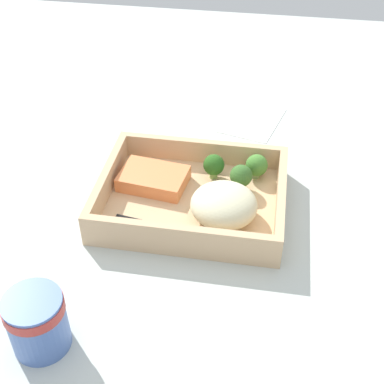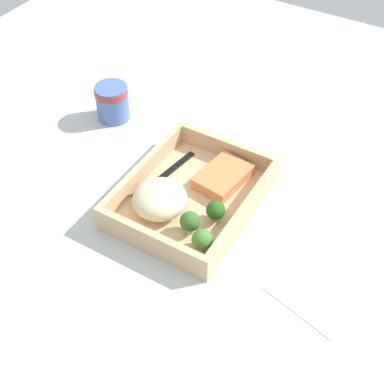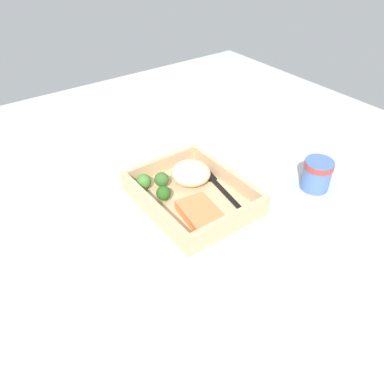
{
  "view_description": "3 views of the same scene",
  "coord_description": "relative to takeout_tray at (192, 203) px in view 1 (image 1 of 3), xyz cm",
  "views": [
    {
      "loc": [
        10.12,
        -60.76,
        53.03
      ],
      "look_at": [
        0.0,
        0.0,
        2.7
      ],
      "focal_mm": 50.0,
      "sensor_mm": 36.0,
      "label": 1
    },
    {
      "loc": [
        56.72,
        33.66,
        69.52
      ],
      "look_at": [
        0.0,
        0.0,
        2.7
      ],
      "focal_mm": 50.0,
      "sensor_mm": 36.0,
      "label": 2
    },
    {
      "loc": [
        -54.25,
        39.49,
        54.79
      ],
      "look_at": [
        0.0,
        0.0,
        2.7
      ],
      "focal_mm": 35.0,
      "sensor_mm": 36.0,
      "label": 3
    }
  ],
  "objects": [
    {
      "name": "salmon_fillet",
      "position": [
        -6.5,
        2.7,
        1.74
      ],
      "size": [
        10.9,
        8.26,
        2.28
      ],
      "primitive_type": "cube",
      "rotation": [
        0.0,
        0.0,
        -0.13
      ],
      "color": "#ED834A",
      "rests_on": "takeout_tray"
    },
    {
      "name": "paper_cup",
      "position": [
        -13.1,
        -27.01,
        3.62
      ],
      "size": [
        6.88,
        6.88,
        7.57
      ],
      "color": "#4D6CB2",
      "rests_on": "ground_plane"
    },
    {
      "name": "takeout_tray",
      "position": [
        0.0,
        0.0,
        0.0
      ],
      "size": [
        27.38,
        21.75,
        1.2
      ],
      "primitive_type": "cube",
      "color": "tan",
      "rests_on": "ground_plane"
    },
    {
      "name": "tray_rim",
      "position": [
        0.0,
        0.0,
        2.52
      ],
      "size": [
        27.38,
        21.75,
        3.83
      ],
      "color": "tan",
      "rests_on": "takeout_tray"
    },
    {
      "name": "receipt_slip",
      "position": [
        7.2,
        26.1,
        -0.48
      ],
      "size": [
        12.36,
        14.87,
        0.24
      ],
      "primitive_type": "cube",
      "rotation": [
        0.0,
        0.0,
        -0.25
      ],
      "color": "white",
      "rests_on": "ground_plane"
    },
    {
      "name": "fork",
      "position": [
        -1.3,
        -7.38,
        0.82
      ],
      "size": [
        15.87,
        4.07,
        0.44
      ],
      "color": "black",
      "rests_on": "takeout_tray"
    },
    {
      "name": "broccoli_floret_1",
      "position": [
        2.44,
        6.09,
        2.91
      ],
      "size": [
        3.32,
        3.32,
        4.07
      ],
      "color": "#7EA153",
      "rests_on": "takeout_tray"
    },
    {
      "name": "broccoli_floret_2",
      "position": [
        9.05,
        7.26,
        2.79
      ],
      "size": [
        3.47,
        3.47,
        4.01
      ],
      "color": "#7D975D",
      "rests_on": "takeout_tray"
    },
    {
      "name": "mashed_potatoes",
      "position": [
        5.15,
        -3.37,
        3.13
      ],
      "size": [
        9.59,
        9.48,
        5.06
      ],
      "primitive_type": "ellipsoid",
      "color": "beige",
      "rests_on": "takeout_tray"
    },
    {
      "name": "broccoli_floret_3",
      "position": [
        6.92,
        3.73,
        3.08
      ],
      "size": [
        3.45,
        3.45,
        4.31
      ],
      "color": "#7FAA67",
      "rests_on": "takeout_tray"
    },
    {
      "name": "ground_plane",
      "position": [
        0.0,
        0.0,
        -1.6
      ],
      "size": [
        160.0,
        160.0,
        2.0
      ],
      "primitive_type": "cube",
      "color": "#B6BEB8"
    }
  ]
}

